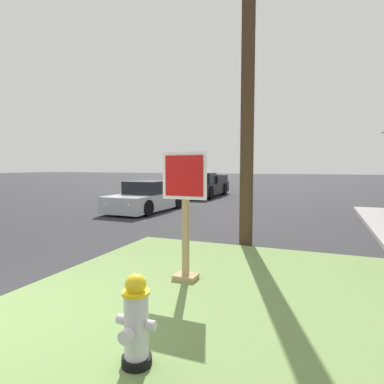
% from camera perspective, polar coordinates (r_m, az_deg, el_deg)
% --- Properties ---
extents(grass_corner_patch, '(5.30, 5.62, 0.08)m').
position_cam_1_polar(grass_corner_patch, '(4.91, 3.49, -17.33)').
color(grass_corner_patch, '#668447').
rests_on(grass_corner_patch, ground).
extents(fire_hydrant, '(0.38, 0.34, 0.84)m').
position_cam_1_polar(fire_hydrant, '(3.16, -9.79, -21.65)').
color(fire_hydrant, black).
rests_on(fire_hydrant, grass_corner_patch).
extents(stop_sign, '(0.73, 0.28, 2.01)m').
position_cam_1_polar(stop_sign, '(5.07, -1.21, -4.74)').
color(stop_sign, '#A3845B').
rests_on(stop_sign, grass_corner_patch).
extents(manhole_cover, '(0.70, 0.70, 0.02)m').
position_cam_1_polar(manhole_cover, '(6.42, -7.73, -12.35)').
color(manhole_cover, black).
rests_on(manhole_cover, ground).
extents(parked_sedan_silver, '(1.95, 4.19, 1.25)m').
position_cam_1_polar(parked_sedan_silver, '(13.81, -7.84, -1.03)').
color(parked_sedan_silver, '#ADB2B7').
rests_on(parked_sedan_silver, ground).
extents(pickup_truck_black, '(2.27, 5.45, 1.48)m').
position_cam_1_polar(pickup_truck_black, '(20.15, 1.86, 0.96)').
color(pickup_truck_black, black).
rests_on(pickup_truck_black, ground).
extents(utility_pole, '(1.44, 0.31, 9.99)m').
position_cam_1_polar(utility_pole, '(8.37, 9.89, 27.57)').
color(utility_pole, '#42301E').
rests_on(utility_pole, ground).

